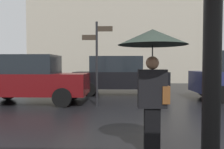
# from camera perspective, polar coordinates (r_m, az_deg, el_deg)

# --- Properties ---
(pedestrian_with_umbrella) EXTENTS (1.11, 1.11, 2.02)m
(pedestrian_with_umbrella) POSITION_cam_1_polar(r_m,az_deg,el_deg) (3.75, 10.04, 5.26)
(pedestrian_with_umbrella) COLOR black
(pedestrian_with_umbrella) RESTS_ON ground
(parked_car_right) EXTENTS (4.56, 1.95, 1.88)m
(parked_car_right) POSITION_cam_1_polar(r_m,az_deg,el_deg) (11.53, 1.83, -0.12)
(parked_car_right) COLOR black
(parked_car_right) RESTS_ON ground
(parked_car_distant) EXTENTS (4.22, 1.93, 1.83)m
(parked_car_distant) POSITION_cam_1_polar(r_m,az_deg,el_deg) (9.32, -19.56, -0.94)
(parked_car_distant) COLOR #590C0F
(parked_car_distant) RESTS_ON ground
(street_signpost) EXTENTS (1.08, 0.08, 2.97)m
(street_signpost) POSITION_cam_1_polar(r_m,az_deg,el_deg) (8.16, -3.76, 4.82)
(street_signpost) COLOR black
(street_signpost) RESTS_ON ground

